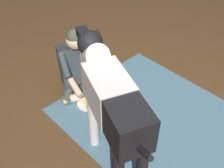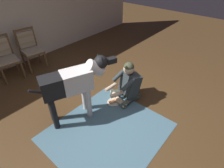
# 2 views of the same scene
# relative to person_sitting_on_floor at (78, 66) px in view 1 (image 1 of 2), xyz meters

# --- Properties ---
(ground_plane) EXTENTS (16.19, 16.19, 0.00)m
(ground_plane) POSITION_rel_person_sitting_on_floor_xyz_m (-0.86, -0.08, -0.34)
(ground_plane) COLOR #4E351D
(area_rug) EXTENTS (1.83, 1.66, 0.01)m
(area_rug) POSITION_rel_person_sitting_on_floor_xyz_m (-0.91, -0.27, -0.33)
(area_rug) COLOR slate
(area_rug) RESTS_ON ground
(person_sitting_on_floor) EXTENTS (0.73, 0.61, 0.83)m
(person_sitting_on_floor) POSITION_rel_person_sitting_on_floor_xyz_m (0.00, 0.00, 0.00)
(person_sitting_on_floor) COLOR #475146
(person_sitting_on_floor) RESTS_ON ground
(large_dog) EXTENTS (1.38, 0.66, 1.12)m
(large_dog) POSITION_rel_person_sitting_on_floor_xyz_m (-0.97, 0.38, 0.39)
(large_dog) COLOR silver
(large_dog) RESTS_ON ground
(hot_dog_on_plate) EXTENTS (0.25, 0.25, 0.06)m
(hot_dog_on_plate) POSITION_rel_person_sitting_on_floor_xyz_m (-0.29, 0.12, -0.31)
(hot_dog_on_plate) COLOR silver
(hot_dog_on_plate) RESTS_ON ground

